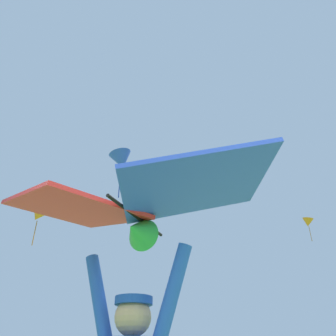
# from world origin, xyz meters

# --- Properties ---
(held_stunt_kite) EXTENTS (2.10, 1.36, 0.44)m
(held_stunt_kite) POSITION_xyz_m (-0.20, 0.25, 2.22)
(held_stunt_kite) COLOR black
(distant_kite_orange_high_right) EXTENTS (1.03, 1.06, 1.89)m
(distant_kite_orange_high_right) POSITION_xyz_m (7.69, 23.04, 10.48)
(distant_kite_orange_high_right) COLOR orange
(distant_kite_orange_far_center) EXTENTS (1.55, 1.44, 2.95)m
(distant_kite_orange_far_center) POSITION_xyz_m (-11.55, 18.57, 10.33)
(distant_kite_orange_far_center) COLOR orange
(distant_kite_teal_mid_left) EXTENTS (1.06, 1.05, 0.32)m
(distant_kite_teal_mid_left) POSITION_xyz_m (-5.40, 29.81, 15.99)
(distant_kite_teal_mid_left) COLOR #19B2AD
(distant_kite_blue_high_left) EXTENTS (1.29, 1.21, 2.60)m
(distant_kite_blue_high_left) POSITION_xyz_m (-3.72, 11.52, 9.80)
(distant_kite_blue_high_left) COLOR blue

